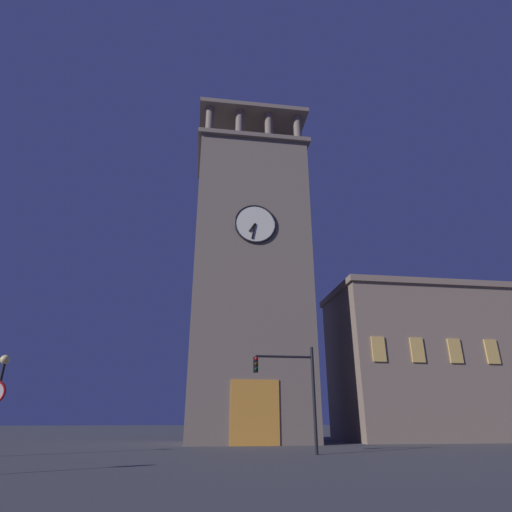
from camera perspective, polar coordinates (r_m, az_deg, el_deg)
ground_plane at (r=29.16m, az=-7.59°, el=-24.77°), size 200.00×200.00×0.00m
clocktower at (r=33.16m, az=-0.90°, el=-2.84°), size 9.53×7.14×29.40m
adjacent_wing_building at (r=39.50m, az=26.69°, el=-13.19°), size 21.38×8.44×11.96m
traffic_signal_near at (r=21.36m, az=5.20°, el=-17.10°), size 3.12×0.41×5.04m
street_lamp at (r=23.53m, az=-32.18°, el=-14.77°), size 0.44×0.44×4.46m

